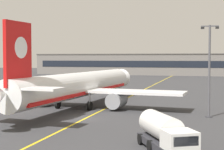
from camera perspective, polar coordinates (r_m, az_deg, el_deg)
ground_plane at (r=45.35m, az=-4.69°, el=-6.95°), size 400.00×400.00×0.00m
taxiway_centreline at (r=73.97m, az=3.41°, el=-3.17°), size 1.74×180.00×0.01m
airliner_foreground at (r=54.81m, az=-5.31°, el=-1.72°), size 32.27×41.53×11.65m
apron_lamp_post at (r=47.49m, az=15.21°, el=0.92°), size 2.24×0.90×11.81m
service_truck_fuel_white at (r=29.79m, az=8.41°, el=-9.20°), size 5.81×7.80×3.00m
terminal_building at (r=158.80m, az=13.42°, el=1.64°), size 146.78×12.40×9.43m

